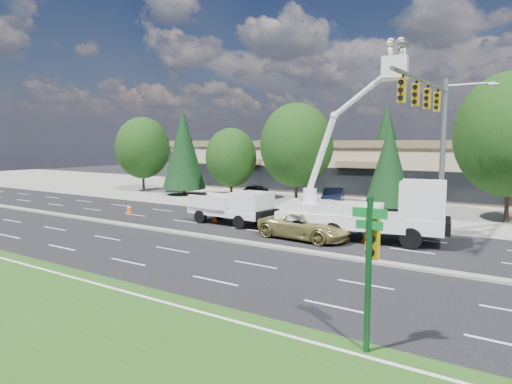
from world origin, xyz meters
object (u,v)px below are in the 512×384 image
Objects in this scene: utility_pickup at (235,211)px; minivan at (305,226)px; street_sign_pole at (370,258)px; bucket_truck at (372,201)px; signal_mast at (436,129)px.

utility_pickup reaches higher than minivan.
bucket_truck reaches higher than street_sign_pole.
utility_pickup is (-13.57, 12.58, -1.53)m from street_sign_pole.
street_sign_pole is at bearing -82.73° from signal_mast.
signal_mast reaches higher than utility_pickup.
minivan is at bearing -165.68° from bucket_truck.
bucket_truck reaches higher than minivan.
bucket_truck is at bearing -133.20° from signal_mast.
minivan is (-7.72, 11.20, -1.71)m from street_sign_pole.
minivan is (5.85, -1.37, -0.18)m from utility_pickup.
bucket_truck is (-2.54, -2.71, -3.85)m from signal_mast.
street_sign_pole reaches higher than utility_pickup.
street_sign_pole is (1.97, -15.45, -3.61)m from signal_mast.
minivan is at bearing -9.67° from utility_pickup.
bucket_truck is (-4.52, 12.74, -0.24)m from street_sign_pole.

